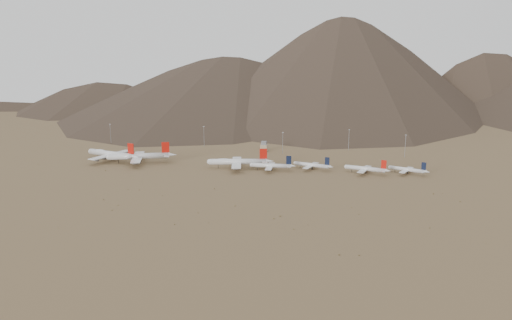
% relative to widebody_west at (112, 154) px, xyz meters
% --- Properties ---
extents(ground, '(3000.00, 3000.00, 0.00)m').
position_rel_widebody_west_xyz_m(ground, '(123.08, -34.03, -7.57)').
color(ground, olive).
rests_on(ground, ground).
extents(mountain_ridge, '(4400.00, 1000.00, 300.00)m').
position_rel_widebody_west_xyz_m(mountain_ridge, '(123.08, 865.97, 142.43)').
color(mountain_ridge, '#4B392D').
rests_on(mountain_ridge, ground).
extents(widebody_west, '(71.65, 56.83, 21.95)m').
position_rel_widebody_west_xyz_m(widebody_west, '(0.00, 0.00, 0.00)').
color(widebody_west, silver).
rests_on(widebody_west, ground).
extents(widebody_centre, '(71.27, 56.88, 22.13)m').
position_rel_widebody_west_xyz_m(widebody_centre, '(34.05, -4.02, 0.06)').
color(widebody_centre, silver).
rests_on(widebody_centre, ground).
extents(widebody_east, '(67.56, 53.14, 20.40)m').
position_rel_widebody_west_xyz_m(widebody_east, '(143.61, -5.37, -0.53)').
color(widebody_east, silver).
rests_on(widebody_east, ground).
extents(narrowbody_a, '(47.20, 33.88, 15.57)m').
position_rel_widebody_west_xyz_m(narrowbody_a, '(179.46, -7.59, -2.52)').
color(narrowbody_a, silver).
rests_on(narrowbody_a, ground).
extents(narrowbody_b, '(42.10, 31.17, 14.26)m').
position_rel_widebody_west_xyz_m(narrowbody_b, '(219.11, 4.92, -2.94)').
color(narrowbody_b, silver).
rests_on(narrowbody_b, ground).
extents(narrowbody_c, '(45.27, 33.42, 15.26)m').
position_rel_widebody_west_xyz_m(narrowbody_c, '(272.62, -1.64, -2.61)').
color(narrowbody_c, silver).
rests_on(narrowbody_c, ground).
extents(narrowbody_d, '(38.97, 29.26, 13.59)m').
position_rel_widebody_west_xyz_m(narrowbody_d, '(312.57, 5.63, -3.16)').
color(narrowbody_d, silver).
rests_on(narrowbody_d, ground).
extents(control_tower, '(8.00, 8.00, 12.00)m').
position_rel_widebody_west_xyz_m(control_tower, '(153.08, 85.97, -2.25)').
color(control_tower, tan).
rests_on(control_tower, ground).
extents(mast_far_west, '(2.00, 0.60, 25.70)m').
position_rel_widebody_west_xyz_m(mast_far_west, '(-49.80, 92.30, 6.64)').
color(mast_far_west, gray).
rests_on(mast_far_west, ground).
extents(mast_west, '(2.00, 0.60, 25.70)m').
position_rel_widebody_west_xyz_m(mast_west, '(73.74, 99.37, 6.64)').
color(mast_west, gray).
rests_on(mast_west, ground).
extents(mast_centre, '(2.00, 0.60, 25.70)m').
position_rel_widebody_west_xyz_m(mast_centre, '(177.27, 75.18, 6.64)').
color(mast_centre, gray).
rests_on(mast_centre, ground).
extents(mast_east, '(2.00, 0.60, 25.70)m').
position_rel_widebody_west_xyz_m(mast_east, '(252.01, 112.52, 6.64)').
color(mast_east, gray).
rests_on(mast_east, ground).
extents(mast_far_east, '(2.00, 0.60, 25.70)m').
position_rel_widebody_west_xyz_m(mast_far_east, '(315.49, 86.20, 6.64)').
color(mast_far_east, gray).
rests_on(mast_far_east, ground).
extents(desert_scrub, '(422.45, 174.07, 0.89)m').
position_rel_widebody_west_xyz_m(desert_scrub, '(151.27, -130.40, -7.23)').
color(desert_scrub, brown).
rests_on(desert_scrub, ground).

